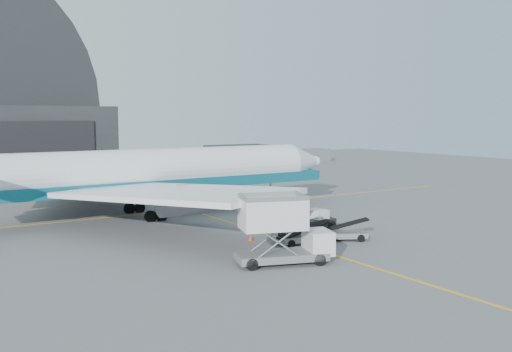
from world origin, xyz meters
TOP-DOWN VIEW (x-y plane):
  - ground at (0.00, 0.00)m, footprint 200.00×200.00m
  - taxi_lines at (0.00, 12.67)m, footprint 80.00×42.12m
  - distant_bldg_a at (38.00, 72.00)m, footprint 14.00×8.00m
  - distant_bldg_b at (55.00, 68.00)m, footprint 8.00×6.00m
  - airliner at (-5.88, 18.21)m, footprint 46.67×45.26m
  - catering_truck at (-4.91, -5.01)m, footprint 7.26×4.49m
  - pushback_tug at (4.80, 3.50)m, footprint 4.18×2.63m
  - belt_loader_a at (0.47, -0.71)m, footprint 4.86×2.19m
  - belt_loader_b at (3.71, -1.28)m, footprint 4.80×3.58m
  - traffic_cone at (-2.69, 2.51)m, footprint 0.38×0.38m

SIDE VIEW (x-z plane):
  - ground at x=0.00m, z-range 0.00..0.00m
  - distant_bldg_a at x=38.00m, z-range -2.00..2.00m
  - distant_bldg_b at x=55.00m, z-range -1.40..1.40m
  - taxi_lines at x=0.00m, z-range 0.00..0.02m
  - traffic_cone at x=-2.69m, z-range -0.01..0.53m
  - belt_loader_a at x=0.47m, z-range -0.35..1.47m
  - belt_loader_b at x=3.71m, z-range -0.36..1.51m
  - pushback_tug at x=4.80m, z-range -0.23..1.63m
  - catering_truck at x=-4.91m, z-range 0.03..4.72m
  - airliner at x=-5.88m, z-range -3.61..12.77m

